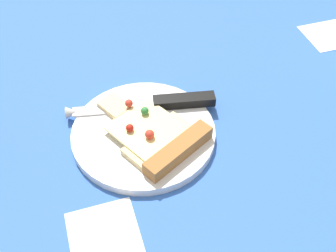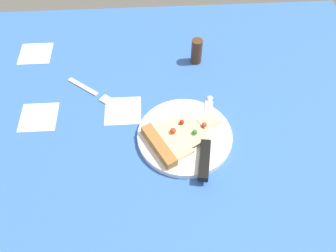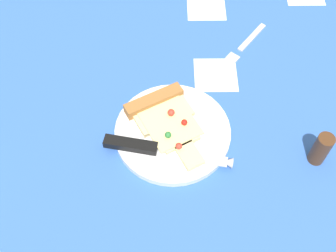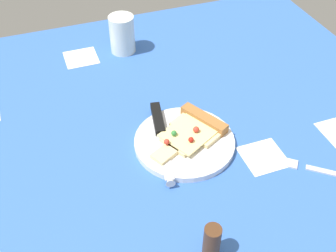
{
  "view_description": "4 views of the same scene",
  "coord_description": "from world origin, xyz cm",
  "views": [
    {
      "loc": [
        40.0,
        -13.1,
        49.69
      ],
      "look_at": [
        -1.45,
        -0.08,
        2.66
      ],
      "focal_mm": 45.29,
      "sensor_mm": 36.0,
      "label": 1
    },
    {
      "loc": [
        4.07,
        44.88,
        67.11
      ],
      "look_at": [
        1.08,
        -4.8,
        3.38
      ],
      "focal_mm": 37.58,
      "sensor_mm": 36.0,
      "label": 2
    },
    {
      "loc": [
        -46.29,
        -2.4,
        70.89
      ],
      "look_at": [
        -3.16,
        -2.74,
        3.6
      ],
      "focal_mm": 46.0,
      "sensor_mm": 36.0,
      "label": 3
    },
    {
      "loc": [
        -28.46,
        -64.04,
        66.05
      ],
      "look_at": [
        -5.22,
        0.32,
        2.91
      ],
      "focal_mm": 44.69,
      "sensor_mm": 36.0,
      "label": 4
    }
  ],
  "objects": [
    {
      "name": "knife",
      "position": [
        -7.23,
        -0.3,
        2.04
      ],
      "size": [
        6.66,
        23.96,
        2.45
      ],
      "rotation": [
        0.0,
        0.0,
        2.95
      ],
      "color": "silver",
      "rests_on": "plate"
    },
    {
      "name": "plate",
      "position": [
        -2.78,
        -3.64,
        0.72
      ],
      "size": [
        22.22,
        22.22,
        1.43
      ],
      "primitive_type": "cylinder",
      "color": "silver",
      "rests_on": "ground_plane"
    },
    {
      "name": "pizza_slice",
      "position": [
        -0.53,
        -2.45,
        2.24
      ],
      "size": [
        19.03,
        15.11,
        2.69
      ],
      "rotation": [
        0.0,
        0.0,
        2.06
      ],
      "color": "beige",
      "rests_on": "plate"
    },
    {
      "name": "ground_plane",
      "position": [
        0.01,
        0.0,
        -1.5
      ],
      "size": [
        115.21,
        115.21,
        3.0
      ],
      "color": "#3360B7",
      "rests_on": "ground"
    }
  ]
}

